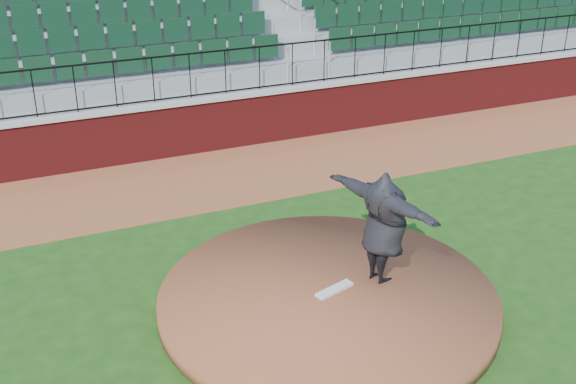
% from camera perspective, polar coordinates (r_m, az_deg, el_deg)
% --- Properties ---
extents(ground, '(90.00, 90.00, 0.00)m').
position_cam_1_polar(ground, '(11.01, 3.14, -9.19)').
color(ground, '#1D4714').
rests_on(ground, ground).
extents(warning_track, '(34.00, 3.20, 0.01)m').
position_cam_1_polar(warning_track, '(15.43, -5.76, 1.24)').
color(warning_track, brown).
rests_on(warning_track, ground).
extents(field_wall, '(34.00, 0.35, 1.20)m').
position_cam_1_polar(field_wall, '(16.64, -7.56, 5.14)').
color(field_wall, maroon).
rests_on(field_wall, ground).
extents(wall_cap, '(34.00, 0.45, 0.10)m').
position_cam_1_polar(wall_cap, '(16.43, -7.69, 7.27)').
color(wall_cap, '#B7B7B7').
rests_on(wall_cap, field_wall).
extents(wall_railing, '(34.00, 0.05, 1.00)m').
position_cam_1_polar(wall_railing, '(16.28, -7.80, 9.12)').
color(wall_railing, black).
rests_on(wall_railing, wall_cap).
extents(seating_stands, '(34.00, 5.10, 4.60)m').
position_cam_1_polar(seating_stands, '(18.73, -10.28, 12.60)').
color(seating_stands, gray).
rests_on(seating_stands, ground).
extents(pitchers_mound, '(5.11, 5.11, 0.25)m').
position_cam_1_polar(pitchers_mound, '(10.98, 3.16, -8.52)').
color(pitchers_mound, brown).
rests_on(pitchers_mound, ground).
extents(pitching_rubber, '(0.67, 0.35, 0.04)m').
position_cam_1_polar(pitching_rubber, '(10.94, 3.73, -7.74)').
color(pitching_rubber, white).
rests_on(pitching_rubber, pitchers_mound).
extents(pitcher, '(1.15, 2.31, 1.81)m').
position_cam_1_polar(pitcher, '(10.87, 7.62, -2.79)').
color(pitcher, black).
rests_on(pitcher, pitchers_mound).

